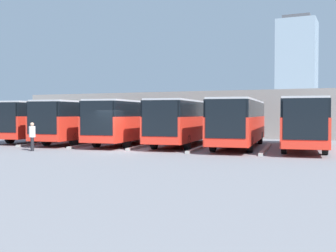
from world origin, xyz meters
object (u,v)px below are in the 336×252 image
object	(u,v)px
bus_0	(303,121)
bus_2	(185,120)
bus_3	(131,120)
pedestrian	(32,136)
bus_5	(49,119)
bus_4	(85,120)
bus_1	(239,121)

from	to	relation	value
bus_0	bus_2	world-z (taller)	same
bus_3	pedestrian	bearing A→B (deg)	62.93
bus_5	pedestrian	xyz separation A→B (m)	(-5.50, 7.99, -0.86)
bus_0	bus_4	xyz separation A→B (m)	(16.38, 0.79, 0.00)
bus_0	pedestrian	xyz separation A→B (m)	(14.97, 8.14, -0.86)
bus_0	bus_4	size ratio (longest dim) A/B	1.00
bus_4	bus_3	bearing A→B (deg)	175.56
bus_2	bus_4	xyz separation A→B (m)	(8.19, 0.72, 0.00)
bus_0	bus_3	world-z (taller)	same
bus_0	bus_1	bearing A→B (deg)	-2.09
bus_2	bus_5	xyz separation A→B (m)	(12.28, 0.09, 0.00)
bus_0	bus_3	distance (m)	12.30
bus_5	bus_2	bearing A→B (deg)	172.90
bus_3	bus_2	bearing A→B (deg)	179.52
bus_1	bus_3	world-z (taller)	same
bus_2	bus_3	distance (m)	4.13
bus_1	bus_5	distance (m)	16.38
bus_0	pedestrian	world-z (taller)	bus_0
bus_2	bus_4	size ratio (longest dim) A/B	1.00
bus_4	bus_5	world-z (taller)	same
bus_2	bus_4	distance (m)	8.22
bus_3	pedestrian	size ratio (longest dim) A/B	6.79
bus_0	bus_5	world-z (taller)	same
bus_1	bus_4	size ratio (longest dim) A/B	1.00
bus_0	bus_5	bearing A→B (deg)	-7.09
bus_0	bus_1	world-z (taller)	same
bus_2	pedestrian	size ratio (longest dim) A/B	6.79
bus_1	bus_2	size ratio (longest dim) A/B	1.00
bus_3	bus_4	bearing A→B (deg)	-4.44
bus_0	pedestrian	size ratio (longest dim) A/B	6.79
bus_5	bus_0	bearing A→B (deg)	172.91
bus_2	bus_3	world-z (taller)	same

